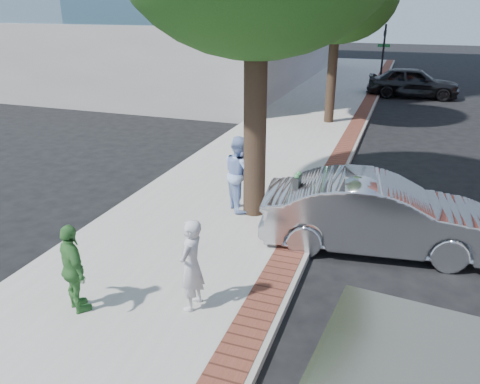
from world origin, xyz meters
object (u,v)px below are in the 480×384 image
at_px(parking_meter, 297,191).
at_px(sedan_silver, 377,214).
at_px(person_gray, 191,265).
at_px(person_green, 73,269).
at_px(bg_car, 413,82).
at_px(person_officer, 240,173).

bearing_deg(parking_meter, sedan_silver, 11.39).
bearing_deg(person_gray, person_green, -65.69).
relative_size(parking_meter, bg_car, 0.30).
bearing_deg(sedan_silver, bg_car, -9.29).
distance_m(person_green, sedan_silver, 6.05).
height_order(person_officer, bg_car, person_officer).
height_order(parking_meter, person_green, person_green).
distance_m(parking_meter, person_green, 4.71).
bearing_deg(person_green, bg_car, -69.27).
distance_m(person_gray, person_green, 1.89).
xyz_separation_m(person_gray, person_green, (-1.75, -0.71, -0.03)).
xyz_separation_m(parking_meter, sedan_silver, (1.66, 0.33, -0.42)).
relative_size(parking_meter, person_gray, 0.93).
bearing_deg(person_green, person_officer, -70.28).
distance_m(person_green, bg_car, 23.43).
xyz_separation_m(parking_meter, person_gray, (-1.01, -3.10, -0.26)).
distance_m(parking_meter, person_gray, 3.27).
bearing_deg(parking_meter, person_green, -125.88).
height_order(person_gray, sedan_silver, person_gray).
bearing_deg(sedan_silver, person_officer, 70.75).
bearing_deg(person_officer, sedan_silver, -139.63).
xyz_separation_m(parking_meter, person_green, (-2.76, -3.81, -0.28)).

